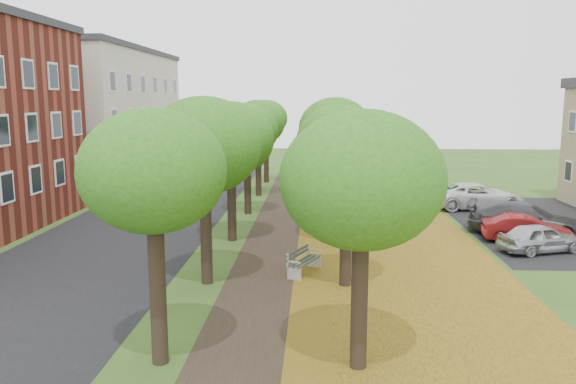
# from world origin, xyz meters

# --- Properties ---
(ground) EXTENTS (120.00, 120.00, 0.00)m
(ground) POSITION_xyz_m (0.00, 0.00, 0.00)
(ground) COLOR #2D4C19
(ground) RESTS_ON ground
(street_asphalt) EXTENTS (8.00, 70.00, 0.01)m
(street_asphalt) POSITION_xyz_m (-7.50, 15.00, 0.00)
(street_asphalt) COLOR black
(street_asphalt) RESTS_ON ground
(footpath) EXTENTS (3.20, 70.00, 0.01)m
(footpath) POSITION_xyz_m (0.00, 15.00, 0.00)
(footpath) COLOR black
(footpath) RESTS_ON ground
(leaf_verge) EXTENTS (7.50, 70.00, 0.01)m
(leaf_verge) POSITION_xyz_m (5.00, 15.00, 0.01)
(leaf_verge) COLOR olive
(leaf_verge) RESTS_ON ground
(parking_lot) EXTENTS (9.00, 16.00, 0.01)m
(parking_lot) POSITION_xyz_m (13.50, 16.00, 0.00)
(parking_lot) COLOR black
(parking_lot) RESTS_ON ground
(tree_row_west) EXTENTS (3.65, 33.65, 6.22)m
(tree_row_west) POSITION_xyz_m (-2.20, 15.00, 4.63)
(tree_row_west) COLOR black
(tree_row_west) RESTS_ON ground
(tree_row_east) EXTENTS (3.65, 33.65, 6.22)m
(tree_row_east) POSITION_xyz_m (2.60, 15.00, 4.63)
(tree_row_east) COLOR black
(tree_row_east) RESTS_ON ground
(building_cream) EXTENTS (10.30, 20.30, 10.40)m
(building_cream) POSITION_xyz_m (-17.00, 33.00, 5.21)
(building_cream) COLOR beige
(building_cream) RESTS_ON ground
(bench) EXTENTS (1.27, 1.94, 0.89)m
(bench) POSITION_xyz_m (1.13, 7.26, 0.46)
(bench) COLOR #2B362F
(bench) RESTS_ON ground
(car_silver) EXTENTS (3.85, 2.48, 1.22)m
(car_silver) POSITION_xyz_m (11.00, 10.65, 0.61)
(car_silver) COLOR #B9B9BE
(car_silver) RESTS_ON ground
(car_red) EXTENTS (3.94, 1.90, 1.25)m
(car_red) POSITION_xyz_m (11.00, 12.27, 0.62)
(car_red) COLOR maroon
(car_red) RESTS_ON ground
(car_grey) EXTENTS (5.62, 3.79, 1.51)m
(car_grey) POSITION_xyz_m (11.46, 13.72, 0.76)
(car_grey) COLOR #313136
(car_grey) RESTS_ON ground
(car_white) EXTENTS (5.59, 3.11, 1.48)m
(car_white) POSITION_xyz_m (11.00, 20.21, 0.74)
(car_white) COLOR silver
(car_white) RESTS_ON ground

